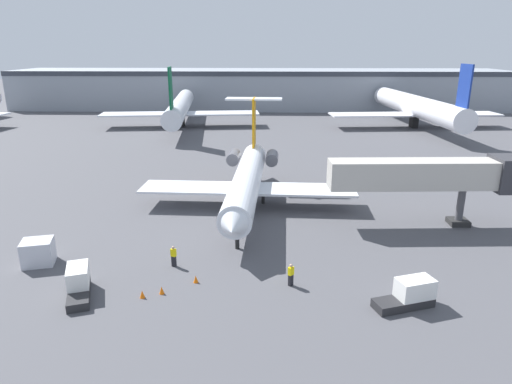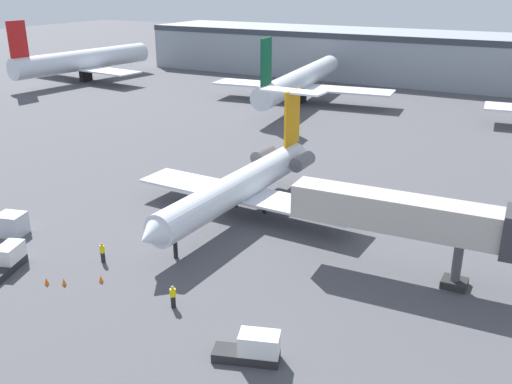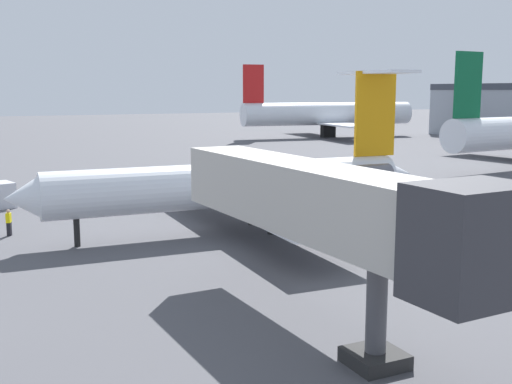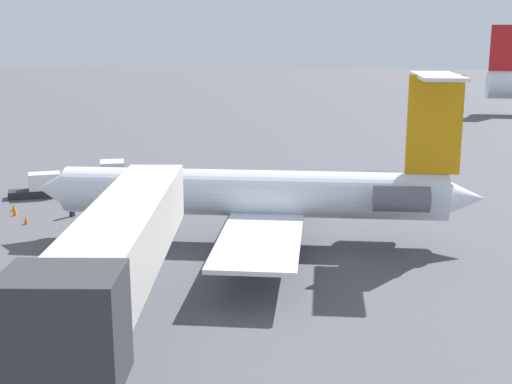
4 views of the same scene
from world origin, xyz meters
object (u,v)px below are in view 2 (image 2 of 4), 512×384
jet_bridge (423,219)px  traffic_cone_mid (101,279)px  regional_jet (244,183)px  ground_crew_loader (173,296)px  baggage_tug_lead (8,259)px  traffic_cone_near (46,281)px  parked_airliner_west_mid (301,80)px  baggage_tug_trailing (254,349)px  traffic_cone_far (64,282)px  parked_airliner_west_end (84,61)px  cargo_container_uld (12,224)px  ground_crew_marshaller (102,252)px

jet_bridge → traffic_cone_mid: size_ratio=32.42×
regional_jet → ground_crew_loader: (3.88, -16.73, -2.32)m
regional_jet → baggage_tug_lead: (-10.77, -18.36, -2.34)m
traffic_cone_near → parked_airliner_west_mid: size_ratio=0.01×
regional_jet → traffic_cone_near: size_ratio=50.42×
baggage_tug_lead → traffic_cone_near: (4.48, -0.36, -0.56)m
regional_jet → baggage_tug_trailing: 22.52m
traffic_cone_far → parked_airliner_west_end: (-62.83, 66.76, 4.18)m
cargo_container_uld → jet_bridge: bearing=15.5°
cargo_container_uld → traffic_cone_mid: bearing=-11.5°
baggage_tug_lead → cargo_container_uld: bearing=138.3°
baggage_tug_lead → baggage_tug_trailing: bearing=-2.1°
ground_crew_loader → traffic_cone_mid: bearing=178.1°
parked_airliner_west_mid → baggage_tug_lead: bearing=-85.1°
traffic_cone_mid → traffic_cone_near: bearing=-146.3°
jet_bridge → ground_crew_loader: size_ratio=10.55×
baggage_tug_trailing → traffic_cone_mid: baggage_tug_trailing is taller
baggage_tug_trailing → parked_airliner_west_end: (-79.48, 67.79, 3.62)m
traffic_cone_near → cargo_container_uld: bearing=153.1°
regional_jet → parked_airliner_west_mid: parked_airliner_west_mid is taller
regional_jet → traffic_cone_far: (-5.09, -18.15, -2.90)m
cargo_container_uld → ground_crew_marshaller: bearing=-0.5°
traffic_cone_near → parked_airliner_west_end: bearing=132.5°
traffic_cone_mid → baggage_tug_lead: bearing=-166.6°
baggage_tug_lead → parked_airliner_west_mid: size_ratio=0.11×
baggage_tug_lead → traffic_cone_mid: baggage_tug_lead is taller
traffic_cone_mid → parked_airliner_west_mid: size_ratio=0.01×
regional_jet → ground_crew_marshaller: regional_jet is taller
baggage_tug_trailing → traffic_cone_near: size_ratio=7.70×
regional_jet → cargo_container_uld: 21.13m
traffic_cone_far → baggage_tug_trailing: bearing=-3.5°
baggage_tug_trailing → jet_bridge: bearing=66.9°
ground_crew_loader → cargo_container_uld: cargo_container_uld is taller
ground_crew_marshaller → parked_airliner_west_mid: 65.36m
traffic_cone_mid → cargo_container_uld: bearing=168.5°
ground_crew_marshaller → baggage_tug_trailing: 17.43m
parked_airliner_west_end → ground_crew_loader: bearing=-42.3°
ground_crew_loader → cargo_container_uld: (-19.64, 2.83, 0.13)m
cargo_container_uld → traffic_cone_far: (10.68, -4.25, -0.71)m
baggage_tug_lead → parked_airliner_west_end: (-57.15, 66.96, 3.62)m
regional_jet → jet_bridge: bearing=-14.6°
ground_crew_loader → traffic_cone_near: (-10.17, -1.98, -0.58)m
traffic_cone_near → ground_crew_marshaller: bearing=75.6°
ground_crew_loader → parked_airliner_west_end: (-71.80, 65.34, 3.60)m
ground_crew_marshaller → traffic_cone_far: (-0.01, -4.16, -0.58)m
regional_jet → baggage_tug_trailing: bearing=-58.9°
baggage_tug_trailing → regional_jet: bearing=121.1°
baggage_tug_lead → cargo_container_uld: cargo_container_uld is taller
ground_crew_marshaller → ground_crew_loader: size_ratio=1.00×
ground_crew_marshaller → baggage_tug_trailing: baggage_tug_trailing is taller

